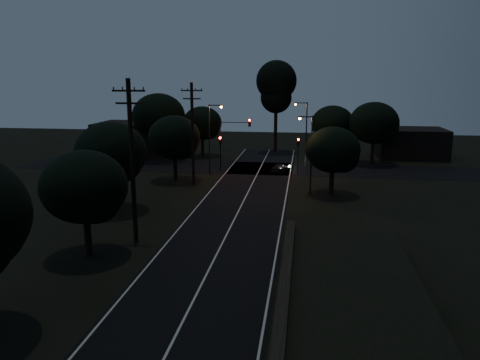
% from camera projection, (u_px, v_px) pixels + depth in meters
% --- Properties ---
extents(road_surface, '(60.00, 70.00, 0.03)m').
position_uv_depth(road_surface, '(250.00, 189.00, 47.07)').
color(road_surface, black).
rests_on(road_surface, ground).
extents(retaining_wall, '(6.93, 26.00, 1.60)m').
position_uv_depth(retaining_wall, '(359.00, 345.00, 18.71)').
color(retaining_wall, black).
rests_on(retaining_wall, ground).
extents(utility_pole_mid, '(2.20, 0.30, 11.00)m').
position_uv_depth(utility_pole_mid, '(132.00, 159.00, 31.05)').
color(utility_pole_mid, black).
rests_on(utility_pole_mid, ground).
extents(utility_pole_far, '(2.20, 0.30, 10.50)m').
position_uv_depth(utility_pole_far, '(193.00, 133.00, 47.54)').
color(utility_pole_far, black).
rests_on(utility_pole_far, ground).
extents(tree_left_b, '(5.31, 5.31, 6.75)m').
position_uv_depth(tree_left_b, '(86.00, 189.00, 28.59)').
color(tree_left_b, black).
rests_on(tree_left_b, ground).
extents(tree_left_c, '(5.92, 5.92, 7.48)m').
position_uv_depth(tree_left_c, '(113.00, 154.00, 38.48)').
color(tree_left_c, black).
rests_on(tree_left_c, ground).
extents(tree_left_d, '(5.56, 5.56, 7.06)m').
position_uv_depth(tree_left_d, '(176.00, 139.00, 49.87)').
color(tree_left_d, black).
rests_on(tree_left_d, ground).
extents(tree_far_nw, '(5.52, 5.52, 6.99)m').
position_uv_depth(tree_far_nw, '(203.00, 124.00, 65.42)').
color(tree_far_nw, black).
rests_on(tree_far_nw, ground).
extents(tree_far_w, '(7.00, 7.00, 8.92)m').
position_uv_depth(tree_far_w, '(160.00, 117.00, 61.91)').
color(tree_far_w, black).
rests_on(tree_far_w, ground).
extents(tree_far_ne, '(5.75, 5.75, 7.27)m').
position_uv_depth(tree_far_ne, '(334.00, 125.00, 62.94)').
color(tree_far_ne, black).
rests_on(tree_far_ne, ground).
extents(tree_far_e, '(6.26, 6.26, 7.95)m').
position_uv_depth(tree_far_e, '(376.00, 124.00, 59.26)').
color(tree_far_e, black).
rests_on(tree_far_e, ground).
extents(tree_right_a, '(5.12, 5.12, 6.51)m').
position_uv_depth(tree_right_a, '(335.00, 151.00, 43.87)').
color(tree_right_a, black).
rests_on(tree_right_a, ground).
extents(tall_pine, '(5.89, 5.89, 13.38)m').
position_uv_depth(tall_pine, '(276.00, 86.00, 67.92)').
color(tall_pine, black).
rests_on(tall_pine, ground).
extents(building_left, '(10.00, 8.00, 4.40)m').
position_uv_depth(building_left, '(133.00, 137.00, 69.48)').
color(building_left, black).
rests_on(building_left, ground).
extents(building_right, '(9.00, 7.00, 4.00)m').
position_uv_depth(building_right, '(411.00, 143.00, 65.09)').
color(building_right, black).
rests_on(building_right, ground).
extents(signal_left, '(0.28, 0.35, 4.10)m').
position_uv_depth(signal_left, '(220.00, 147.00, 55.65)').
color(signal_left, black).
rests_on(signal_left, ground).
extents(signal_right, '(0.28, 0.35, 4.10)m').
position_uv_depth(signal_right, '(298.00, 149.00, 54.40)').
color(signal_right, black).
rests_on(signal_right, ground).
extents(signal_mast, '(3.70, 0.35, 6.25)m').
position_uv_depth(signal_mast, '(234.00, 135.00, 55.10)').
color(signal_mast, black).
rests_on(signal_mast, ground).
extents(streetlight_a, '(1.66, 0.26, 8.00)m').
position_uv_depth(streetlight_a, '(211.00, 134.00, 53.43)').
color(streetlight_a, black).
rests_on(streetlight_a, ground).
extents(streetlight_b, '(1.66, 0.26, 8.00)m').
position_uv_depth(streetlight_b, '(305.00, 130.00, 57.80)').
color(streetlight_b, black).
rests_on(streetlight_b, ground).
extents(streetlight_c, '(1.46, 0.26, 7.50)m').
position_uv_depth(streetlight_c, '(310.00, 149.00, 44.25)').
color(streetlight_c, black).
rests_on(streetlight_c, ground).
extents(car, '(2.20, 3.30, 1.04)m').
position_uv_depth(car, '(280.00, 168.00, 55.15)').
color(car, black).
rests_on(car, ground).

